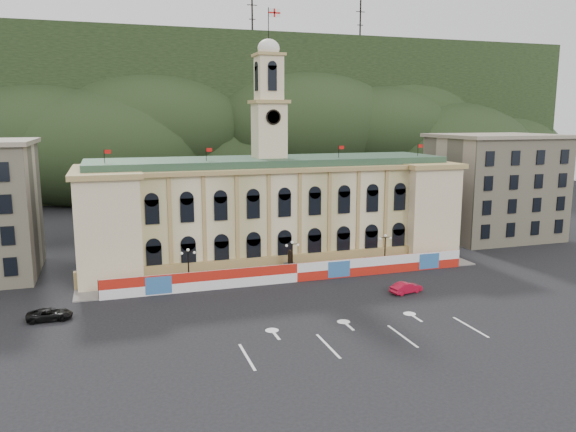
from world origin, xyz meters
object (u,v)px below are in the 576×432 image
object	(u,v)px
lamp_center	(292,256)
black_suv	(50,314)
statue	(290,267)
red_sedan	(406,288)

from	to	relation	value
lamp_center	black_suv	distance (m)	30.97
statue	black_suv	xyz separation A→B (m)	(-30.00, -8.31, -0.54)
lamp_center	red_sedan	bearing A→B (deg)	-43.48
red_sedan	black_suv	distance (m)	41.51
lamp_center	red_sedan	world-z (taller)	lamp_center
red_sedan	black_suv	size ratio (longest dim) A/B	0.95
red_sedan	lamp_center	bearing A→B (deg)	34.01
red_sedan	statue	bearing A→B (deg)	31.47
statue	lamp_center	size ratio (longest dim) A/B	0.72
statue	red_sedan	distance (m)	16.38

